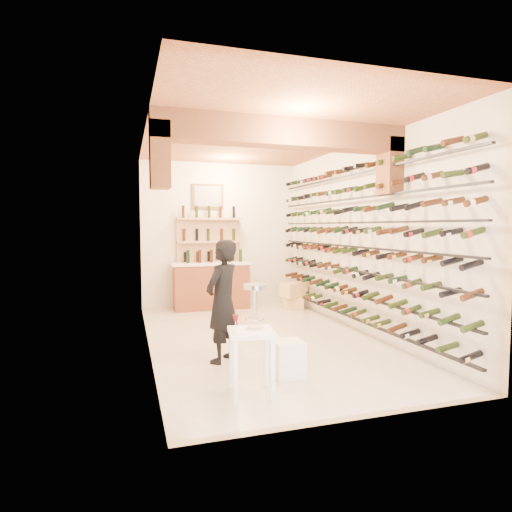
{
  "coord_description": "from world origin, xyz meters",
  "views": [
    {
      "loc": [
        -2.04,
        -6.35,
        1.79
      ],
      "look_at": [
        0.0,
        0.3,
        1.3
      ],
      "focal_mm": 29.67,
      "sensor_mm": 36.0,
      "label": 1
    }
  ],
  "objects_px": {
    "back_counter": "(211,284)",
    "chrome_barstool": "(255,305)",
    "tasting_table": "(251,342)",
    "person": "(222,301)",
    "crate_lower": "(294,303)",
    "wine_rack": "(348,241)",
    "white_stool": "(288,359)"
  },
  "relations": [
    {
      "from": "back_counter",
      "to": "chrome_barstool",
      "type": "height_order",
      "value": "back_counter"
    },
    {
      "from": "tasting_table",
      "to": "person",
      "type": "relative_size",
      "value": 0.52
    },
    {
      "from": "chrome_barstool",
      "to": "crate_lower",
      "type": "bearing_deg",
      "value": 51.17
    },
    {
      "from": "crate_lower",
      "to": "tasting_table",
      "type": "bearing_deg",
      "value": -117.55
    },
    {
      "from": "tasting_table",
      "to": "back_counter",
      "type": "bearing_deg",
      "value": 92.71
    },
    {
      "from": "wine_rack",
      "to": "back_counter",
      "type": "bearing_deg",
      "value": 124.66
    },
    {
      "from": "wine_rack",
      "to": "tasting_table",
      "type": "bearing_deg",
      "value": -137.66
    },
    {
      "from": "tasting_table",
      "to": "chrome_barstool",
      "type": "xyz_separation_m",
      "value": [
        0.78,
        2.46,
        -0.09
      ]
    },
    {
      "from": "back_counter",
      "to": "tasting_table",
      "type": "xyz_separation_m",
      "value": [
        -0.49,
        -4.77,
        0.03
      ]
    },
    {
      "from": "person",
      "to": "white_stool",
      "type": "bearing_deg",
      "value": 84.74
    },
    {
      "from": "white_stool",
      "to": "crate_lower",
      "type": "xyz_separation_m",
      "value": [
        1.62,
        3.83,
        -0.08
      ]
    },
    {
      "from": "white_stool",
      "to": "person",
      "type": "xyz_separation_m",
      "value": [
        -0.63,
        0.78,
        0.59
      ]
    },
    {
      "from": "tasting_table",
      "to": "white_stool",
      "type": "xyz_separation_m",
      "value": [
        0.57,
        0.38,
        -0.35
      ]
    },
    {
      "from": "tasting_table",
      "to": "chrome_barstool",
      "type": "distance_m",
      "value": 2.58
    },
    {
      "from": "wine_rack",
      "to": "tasting_table",
      "type": "xyz_separation_m",
      "value": [
        -2.33,
        -2.12,
        -0.98
      ]
    },
    {
      "from": "wine_rack",
      "to": "back_counter",
      "type": "xyz_separation_m",
      "value": [
        -1.83,
        2.65,
        -1.02
      ]
    },
    {
      "from": "wine_rack",
      "to": "white_stool",
      "type": "bearing_deg",
      "value": -135.2
    },
    {
      "from": "back_counter",
      "to": "person",
      "type": "xyz_separation_m",
      "value": [
        -0.55,
        -3.61,
        0.28
      ]
    },
    {
      "from": "chrome_barstool",
      "to": "person",
      "type": "bearing_deg",
      "value": -122.82
    },
    {
      "from": "white_stool",
      "to": "chrome_barstool",
      "type": "bearing_deg",
      "value": 84.15
    },
    {
      "from": "wine_rack",
      "to": "back_counter",
      "type": "height_order",
      "value": "wine_rack"
    },
    {
      "from": "tasting_table",
      "to": "crate_lower",
      "type": "bearing_deg",
      "value": 71.08
    },
    {
      "from": "tasting_table",
      "to": "crate_lower",
      "type": "distance_m",
      "value": 4.76
    },
    {
      "from": "back_counter",
      "to": "crate_lower",
      "type": "relative_size",
      "value": 3.77
    },
    {
      "from": "back_counter",
      "to": "chrome_barstool",
      "type": "relative_size",
      "value": 2.06
    },
    {
      "from": "white_stool",
      "to": "person",
      "type": "bearing_deg",
      "value": 128.83
    },
    {
      "from": "person",
      "to": "chrome_barstool",
      "type": "relative_size",
      "value": 1.96
    },
    {
      "from": "tasting_table",
      "to": "white_stool",
      "type": "bearing_deg",
      "value": 42.05
    },
    {
      "from": "person",
      "to": "crate_lower",
      "type": "distance_m",
      "value": 3.85
    },
    {
      "from": "person",
      "to": "chrome_barstool",
      "type": "bearing_deg",
      "value": -166.91
    },
    {
      "from": "tasting_table",
      "to": "person",
      "type": "distance_m",
      "value": 1.18
    },
    {
      "from": "tasting_table",
      "to": "crate_lower",
      "type": "height_order",
      "value": "tasting_table"
    }
  ]
}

